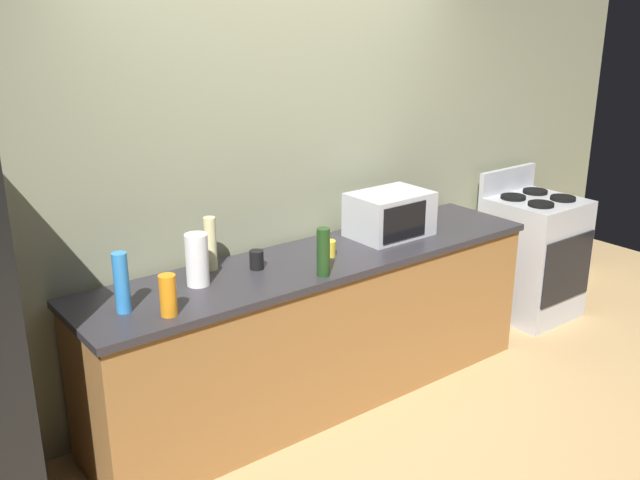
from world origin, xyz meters
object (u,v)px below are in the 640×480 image
Objects in this scene: bottle_hand_soap at (211,244)px; mug_black at (257,260)px; paper_towel_roll at (197,260)px; bottle_spray_cleaner at (122,283)px; mug_red at (428,210)px; bottle_dish_soap at (168,295)px; stove_range at (532,256)px; bottle_wine at (323,252)px; mug_yellow at (328,248)px; microwave at (390,214)px.

bottle_hand_soap is 2.83× the size of mug_black.
bottle_spray_cleaner reaches higher than paper_towel_roll.
paper_towel_roll is at bearing -176.07° from mug_red.
mug_black is at bearing -36.08° from bottle_hand_soap.
bottle_dish_soap is (-0.28, -0.25, -0.04)m from paper_towel_roll.
bottle_dish_soap is 2.10m from mug_red.
bottle_wine is (-2.16, -0.24, 0.57)m from stove_range.
paper_towel_roll is 0.44m from bottle_spray_cleaner.
bottle_hand_soap is 3.05× the size of mug_red.
mug_black is 1.43m from mug_red.
paper_towel_roll is at bearing 178.95° from stove_range.
bottle_spray_cleaner is 0.80m from mug_black.
bottle_hand_soap reaches higher than bottle_dish_soap.
paper_towel_roll is at bearing 175.03° from mug_yellow.
mug_red is at bearing 18.74° from bottle_wine.
paper_towel_roll is 1.04× the size of bottle_wine.
bottle_spray_cleaner is (-0.43, -0.08, 0.01)m from paper_towel_roll.
bottle_wine is at bearing -161.26° from mug_red.
bottle_hand_soap reaches higher than mug_black.
bottle_dish_soap reaches higher than mug_red.
stove_range is at bearing -10.26° from mug_red.
bottle_wine is (0.58, -0.29, -0.01)m from paper_towel_roll.
bottle_dish_soap is 2.16× the size of mug_yellow.
bottle_dish_soap is (-1.60, -0.24, -0.04)m from microwave.
bottle_spray_cleaner is 1.12× the size of bottle_wine.
microwave is 1.75m from bottle_spray_cleaner.
mug_black is (0.64, 0.26, -0.05)m from bottle_dish_soap.
bottle_wine is at bearing -2.62° from bottle_dish_soap.
bottle_wine is 2.52× the size of mug_black.
bottle_dish_soap reaches higher than mug_black.
microwave and paper_towel_roll have the same top height.
bottle_dish_soap is 0.67× the size of bottle_hand_soap.
mug_red is (1.62, -0.03, -0.10)m from bottle_hand_soap.
bottle_spray_cleaner reaches higher than bottle_wine.
bottle_dish_soap is 0.69m from mug_black.
bottle_hand_soap is at bearing 172.43° from microwave.
bottle_wine reaches higher than stove_range.
mug_black reaches higher than mug_red.
bottle_dish_soap is at bearing -158.30° from mug_black.
paper_towel_roll is at bearing 153.85° from bottle_wine.
paper_towel_roll is 0.37m from mug_black.
bottle_hand_soap is at bearing 133.84° from bottle_wine.
paper_towel_roll is 1.79m from mug_red.
bottle_spray_cleaner is 1.00× the size of bottle_hand_soap.
bottle_spray_cleaner reaches higher than mug_red.
bottle_hand_soap is at bearing 178.99° from mug_red.
paper_towel_roll reaches higher than mug_red.
microwave reaches higher than mug_red.
microwave is 0.96m from mug_black.
microwave is 0.49m from mug_red.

